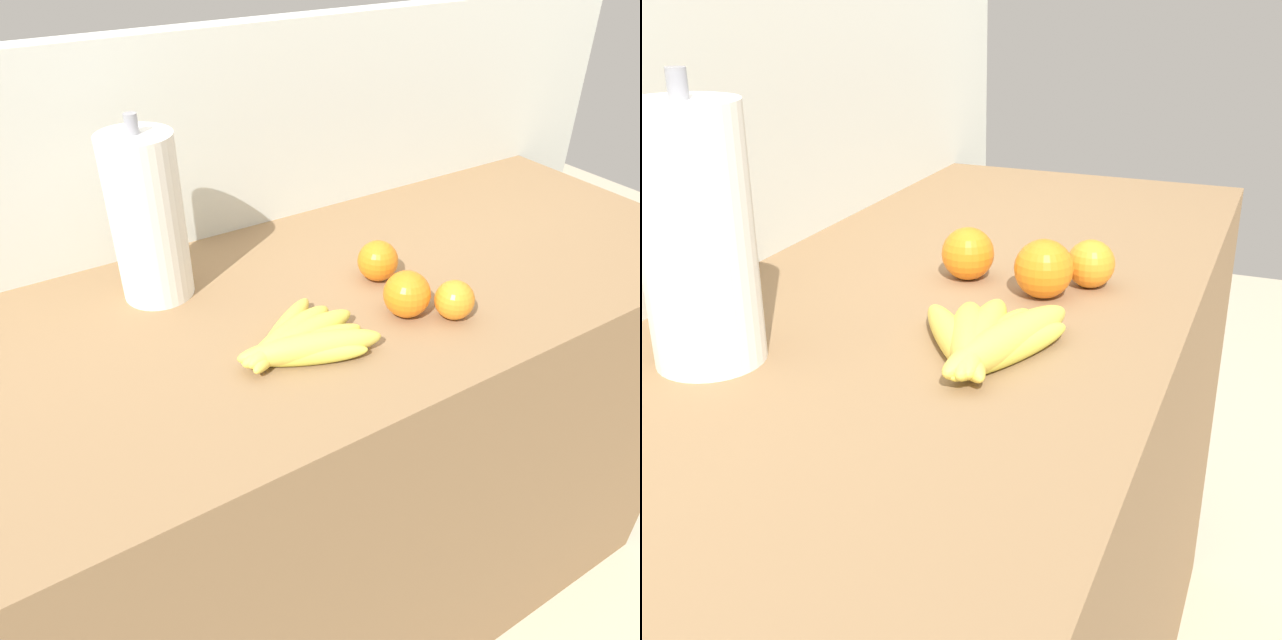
% 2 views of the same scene
% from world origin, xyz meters
% --- Properties ---
extents(ground_plane, '(6.00, 6.00, 0.00)m').
position_xyz_m(ground_plane, '(0.00, 0.00, 0.00)').
color(ground_plane, beige).
extents(counter, '(1.59, 0.61, 0.92)m').
position_xyz_m(counter, '(0.00, 0.00, 0.46)').
color(counter, olive).
rests_on(counter, ground).
extents(wall_back, '(1.99, 0.06, 1.30)m').
position_xyz_m(wall_back, '(0.00, 0.34, 0.65)').
color(wall_back, silver).
rests_on(wall_back, ground).
extents(banana_bunch, '(0.22, 0.19, 0.04)m').
position_xyz_m(banana_bunch, '(-0.12, -0.11, 0.94)').
color(banana_bunch, '#D8D54C').
rests_on(banana_bunch, counter).
extents(orange_front, '(0.08, 0.08, 0.08)m').
position_xyz_m(orange_front, '(0.08, -0.12, 0.96)').
color(orange_front, orange).
rests_on(orange_front, counter).
extents(orange_right, '(0.06, 0.06, 0.06)m').
position_xyz_m(orange_right, '(0.14, -0.16, 0.95)').
color(orange_right, orange).
rests_on(orange_right, counter).
extents(orange_back_left, '(0.07, 0.07, 0.07)m').
position_xyz_m(orange_back_left, '(0.11, 0.00, 0.96)').
color(orange_back_left, orange).
rests_on(orange_back_left, counter).
extents(paper_towel_roll, '(0.12, 0.12, 0.31)m').
position_xyz_m(paper_towel_roll, '(-0.24, 0.16, 1.06)').
color(paper_towel_roll, white).
rests_on(paper_towel_roll, counter).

